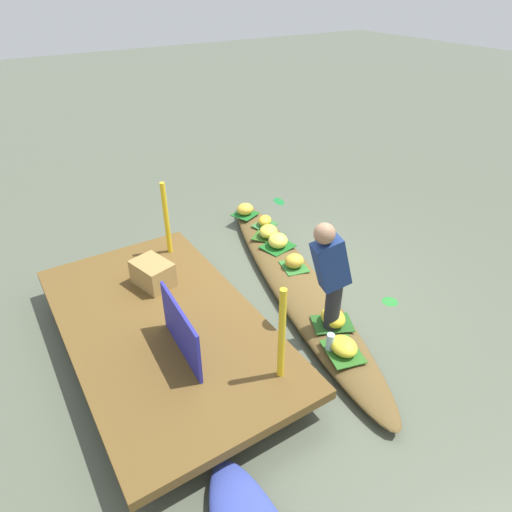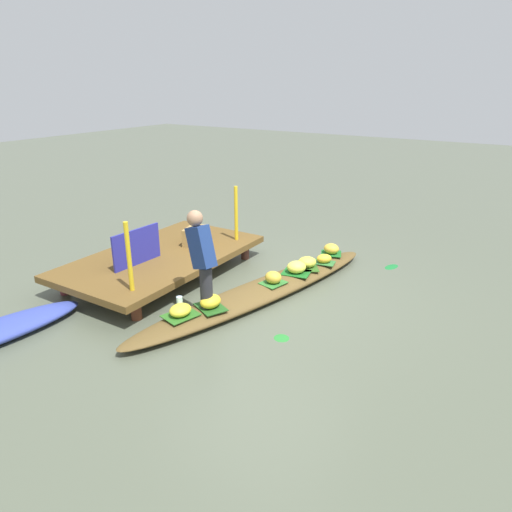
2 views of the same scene
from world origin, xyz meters
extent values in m
plane|color=#535A48|center=(0.00, 0.00, 0.00)|extent=(40.00, 40.00, 0.00)
cube|color=brown|center=(-0.14, 1.75, 0.30)|extent=(3.20, 1.80, 0.10)
cylinder|color=brown|center=(-1.42, 1.03, 0.13)|extent=(0.14, 0.14, 0.25)
cylinder|color=brown|center=(1.14, 1.03, 0.13)|extent=(0.14, 0.14, 0.25)
cylinder|color=brown|center=(-1.42, 2.47, 0.13)|extent=(0.14, 0.14, 0.25)
cylinder|color=brown|center=(1.14, 2.47, 0.13)|extent=(0.14, 0.14, 0.25)
ellipsoid|color=brown|center=(0.00, 0.00, 0.09)|extent=(4.56, 1.73, 0.18)
cube|color=#21521C|center=(-0.93, 0.20, 0.19)|extent=(0.45, 0.50, 0.01)
ellipsoid|color=yellow|center=(-0.93, 0.20, 0.27)|extent=(0.32, 0.27, 0.17)
cube|color=#327134|center=(1.25, -0.39, 0.19)|extent=(0.30, 0.38, 0.01)
ellipsoid|color=yellow|center=(1.25, -0.39, 0.26)|extent=(0.30, 0.30, 0.14)
cube|color=#2F732C|center=(0.14, -0.10, 0.19)|extent=(0.40, 0.36, 0.01)
ellipsoid|color=gold|center=(0.14, -0.10, 0.27)|extent=(0.24, 0.26, 0.17)
cube|color=#2F5B1D|center=(0.94, -0.24, 0.19)|extent=(0.52, 0.50, 0.01)
ellipsoid|color=yellow|center=(0.94, -0.24, 0.27)|extent=(0.38, 0.38, 0.17)
cube|color=#2B6620|center=(-1.31, 0.38, 0.19)|extent=(0.48, 0.41, 0.01)
ellipsoid|color=yellow|center=(-1.31, 0.38, 0.26)|extent=(0.31, 0.26, 0.14)
cube|color=#1A6323|center=(1.69, -0.32, 0.19)|extent=(0.42, 0.43, 0.01)
ellipsoid|color=gold|center=(1.69, -0.32, 0.27)|extent=(0.23, 0.26, 0.17)
cube|color=#196120|center=(0.66, -0.21, 0.19)|extent=(0.41, 0.46, 0.01)
ellipsoid|color=#EDE651|center=(0.66, -0.21, 0.28)|extent=(0.39, 0.38, 0.18)
cylinder|color=#28282D|center=(-0.96, 0.24, 0.46)|extent=(0.16, 0.16, 0.55)
cube|color=navy|center=(-0.94, 0.31, 0.98)|extent=(0.27, 0.44, 0.58)
sphere|color=#9E7556|center=(-0.91, 0.40, 1.33)|extent=(0.20, 0.20, 0.20)
cylinder|color=silver|center=(-1.21, 0.47, 0.28)|extent=(0.08, 0.08, 0.19)
cube|color=#282A95|center=(-0.64, 1.75, 0.62)|extent=(0.86, 0.08, 0.53)
cylinder|color=yellow|center=(-1.34, 1.15, 0.81)|extent=(0.06, 0.06, 0.92)
cylinder|color=yellow|center=(1.06, 1.15, 0.81)|extent=(0.06, 0.06, 0.92)
cube|color=#A17F45|center=(0.51, 1.58, 0.49)|extent=(0.51, 0.42, 0.28)
ellipsoid|color=#277E2E|center=(-0.84, -0.79, 0.00)|extent=(0.26, 0.26, 0.01)
ellipsoid|color=#1A7331|center=(2.10, -1.24, 0.00)|extent=(0.34, 0.24, 0.01)
camera|label=1|loc=(-3.56, 2.81, 3.34)|focal=31.74mm
camera|label=2|loc=(-5.13, -3.11, 2.91)|focal=32.65mm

